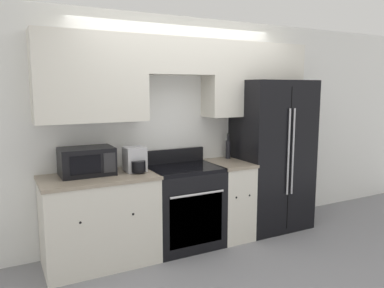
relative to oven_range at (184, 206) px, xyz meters
name	(u,v)px	position (x,y,z in m)	size (l,w,h in m)	color
ground_plane	(205,253)	(0.11, -0.31, -0.46)	(12.00, 12.00, 0.00)	gray
wall_back	(182,109)	(0.11, 0.27, 1.08)	(8.00, 0.39, 2.60)	white
lower_cabinets_left	(100,220)	(-0.95, 0.00, 0.00)	(1.14, 0.64, 0.91)	silver
lower_cabinets_right	(228,199)	(0.60, 0.00, 0.00)	(0.43, 0.64, 0.91)	silver
oven_range	(184,206)	(0.00, 0.00, 0.00)	(0.79, 0.65, 1.07)	black
refrigerator	(270,155)	(1.26, 0.05, 0.48)	(0.93, 0.75, 1.88)	black
microwave	(87,161)	(-1.04, 0.10, 0.59)	(0.53, 0.36, 0.28)	black
bottle	(228,149)	(0.72, 0.20, 0.57)	(0.06, 0.06, 0.31)	black
electric_kettle	(135,160)	(-0.55, 0.02, 0.57)	(0.21, 0.30, 0.26)	#B7B7BC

